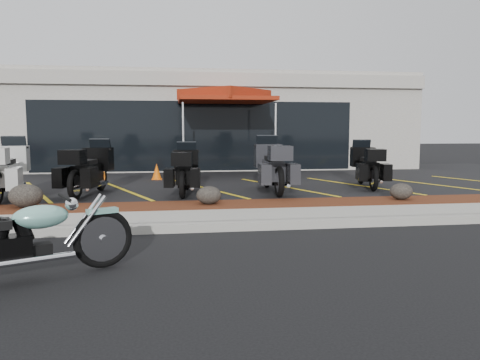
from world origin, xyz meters
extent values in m
plane|color=black|center=(0.00, 0.00, 0.00)|extent=(90.00, 90.00, 0.00)
cube|color=gray|center=(0.00, 0.90, 0.07)|extent=(24.00, 0.25, 0.15)
cube|color=gray|center=(0.00, 1.60, 0.07)|extent=(24.00, 1.20, 0.15)
cube|color=#3B140D|center=(0.00, 2.80, 0.08)|extent=(24.00, 1.20, 0.16)
cube|color=black|center=(0.00, 8.20, 0.07)|extent=(26.00, 9.60, 0.15)
cube|color=gray|center=(0.00, 14.50, 2.00)|extent=(18.00, 8.00, 4.00)
cube|color=black|center=(0.00, 10.52, 1.50)|extent=(12.00, 0.06, 2.60)
cube|color=gray|center=(0.00, 10.49, 3.60)|extent=(18.00, 0.30, 0.50)
ellipsoid|color=black|center=(-3.91, 2.97, 0.40)|extent=(0.68, 0.57, 0.48)
ellipsoid|color=black|center=(-0.13, 2.85, 0.35)|extent=(0.54, 0.45, 0.39)
ellipsoid|color=black|center=(4.29, 2.86, 0.35)|extent=(0.53, 0.44, 0.37)
cone|color=#E95E07|center=(-1.40, 8.08, 0.40)|extent=(0.38, 0.38, 0.51)
cylinder|color=silver|center=(0.19, 7.36, 1.38)|extent=(0.06, 0.06, 2.45)
cylinder|color=silver|center=(2.92, 8.57, 1.38)|extent=(0.06, 0.06, 2.45)
cylinder|color=silver|center=(-1.02, 10.09, 1.38)|extent=(0.06, 0.06, 2.45)
cylinder|color=silver|center=(1.71, 11.30, 1.38)|extent=(0.06, 0.06, 2.45)
cube|color=maroon|center=(0.95, 9.33, 2.76)|extent=(4.22, 4.22, 0.13)
cube|color=maroon|center=(0.95, 9.33, 2.94)|extent=(3.03, 3.03, 0.37)
camera|label=1|loc=(-0.91, -7.11, 1.78)|focal=35.00mm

